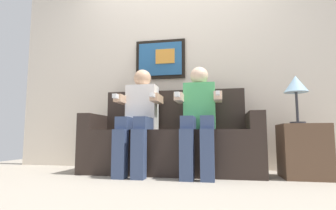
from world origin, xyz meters
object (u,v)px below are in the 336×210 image
(couch, at_px, (171,143))
(side_table_right, at_px, (303,151))
(table_lamp, at_px, (296,86))
(person_on_right, at_px, (199,114))
(person_on_left, at_px, (139,115))

(couch, relative_size, side_table_right, 3.68)
(couch, xyz_separation_m, table_lamp, (1.23, -0.13, 0.55))
(person_on_right, bearing_deg, side_table_right, 3.66)
(couch, height_order, person_on_right, person_on_right)
(person_on_right, height_order, side_table_right, person_on_right)
(person_on_left, height_order, table_lamp, person_on_left)
(table_lamp, bearing_deg, couch, 173.90)
(couch, xyz_separation_m, side_table_right, (1.27, -0.11, -0.06))
(person_on_right, xyz_separation_m, side_table_right, (0.96, 0.06, -0.36))
(person_on_right, height_order, table_lamp, person_on_right)
(couch, height_order, table_lamp, table_lamp)
(couch, relative_size, person_on_left, 1.66)
(person_on_right, distance_m, table_lamp, 0.95)
(person_on_left, distance_m, person_on_right, 0.62)
(person_on_left, bearing_deg, person_on_right, 0.00)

